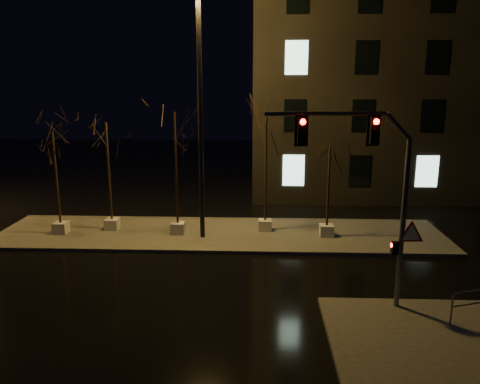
{
  "coord_description": "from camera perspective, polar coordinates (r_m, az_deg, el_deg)",
  "views": [
    {
      "loc": [
        1.9,
        -16.07,
        7.46
      ],
      "look_at": [
        1.09,
        3.6,
        2.8
      ],
      "focal_mm": 35.0,
      "sensor_mm": 36.0,
      "label": 1
    }
  ],
  "objects": [
    {
      "name": "traffic_signal_mast",
      "position": [
        15.23,
        15.97,
        1.11
      ],
      "size": [
        5.26,
        0.51,
        6.43
      ],
      "rotation": [
        0.0,
        0.0,
        0.08
      ],
      "color": "#525559",
      "rests_on": "sidewalk_corner"
    },
    {
      "name": "tree_3",
      "position": [
        22.72,
        3.19,
        5.94
      ],
      "size": [
        1.8,
        1.8,
        5.8
      ],
      "color": "beige",
      "rests_on": "median"
    },
    {
      "name": "median",
      "position": [
        23.35,
        -2.44,
        -5.14
      ],
      "size": [
        22.0,
        5.0,
        0.15
      ],
      "primitive_type": "cube",
      "color": "#44423D",
      "rests_on": "ground"
    },
    {
      "name": "tree_0",
      "position": [
        24.01,
        -21.7,
        4.23
      ],
      "size": [
        1.8,
        1.8,
        5.15
      ],
      "color": "beige",
      "rests_on": "median"
    },
    {
      "name": "tree_1",
      "position": [
        23.77,
        -15.88,
        5.3
      ],
      "size": [
        1.8,
        1.8,
        5.54
      ],
      "color": "beige",
      "rests_on": "median"
    },
    {
      "name": "tree_2",
      "position": [
        22.4,
        -7.92,
        6.3
      ],
      "size": [
        1.8,
        1.8,
        6.1
      ],
      "color": "beige",
      "rests_on": "median"
    },
    {
      "name": "sidewalk_corner",
      "position": [
        15.61,
        24.06,
        -16.17
      ],
      "size": [
        7.0,
        5.0,
        0.15
      ],
      "primitive_type": "cube",
      "color": "#44423D",
      "rests_on": "ground"
    },
    {
      "name": "building",
      "position": [
        36.15,
        22.47,
        12.4
      ],
      "size": [
        25.0,
        12.0,
        15.0
      ],
      "primitive_type": "cube",
      "color": "black",
      "rests_on": "ground"
    },
    {
      "name": "tree_4",
      "position": [
        22.38,
        10.83,
        3.1
      ],
      "size": [
        1.8,
        1.8,
        4.52
      ],
      "color": "beige",
      "rests_on": "median"
    },
    {
      "name": "streetlight_main",
      "position": [
        21.59,
        -4.9,
        11.11
      ],
      "size": [
        2.77,
        1.14,
        11.26
      ],
      "rotation": [
        0.0,
        0.0,
        -0.31
      ],
      "color": "black",
      "rests_on": "median"
    },
    {
      "name": "ground",
      "position": [
        17.82,
        -4.06,
        -11.47
      ],
      "size": [
        90.0,
        90.0,
        0.0
      ],
      "primitive_type": "plane",
      "color": "black",
      "rests_on": "ground"
    }
  ]
}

